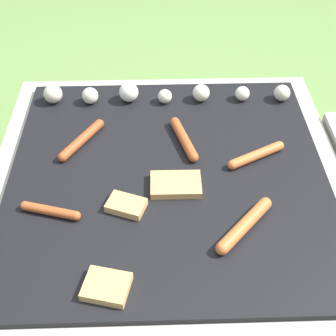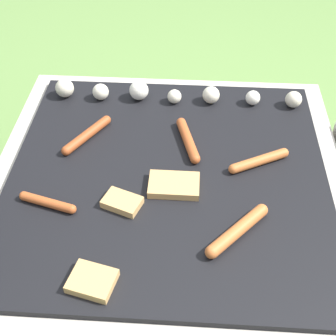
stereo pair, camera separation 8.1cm
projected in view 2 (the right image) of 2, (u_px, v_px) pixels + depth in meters
ground_plane at (168, 262)px, 1.51m from camera, size 14.00×14.00×0.00m
grill at (168, 223)px, 1.37m from camera, size 0.95×0.95×0.40m
sausage_back_right at (238, 230)px, 1.07m from camera, size 0.15×0.16×0.03m
sausage_front_center at (188, 140)px, 1.31m from camera, size 0.07×0.18×0.03m
sausage_mid_right at (87, 135)px, 1.32m from camera, size 0.11×0.17×0.03m
sausage_back_center at (47, 202)px, 1.14m from camera, size 0.15×0.06×0.02m
sausage_front_left at (259, 161)px, 1.24m from camera, size 0.17×0.10×0.03m
bread_slice_center at (122, 202)px, 1.14m from camera, size 0.11×0.09×0.02m
bread_slice_right at (92, 281)px, 0.98m from camera, size 0.11×0.10×0.02m
bread_slice_left at (174, 185)px, 1.18m from camera, size 0.13×0.09×0.02m
mushroom_row at (163, 93)px, 1.45m from camera, size 0.76×0.07×0.06m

